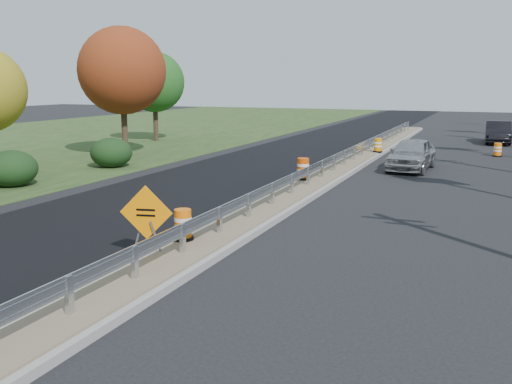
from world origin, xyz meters
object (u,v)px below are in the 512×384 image
at_px(barrel_median_far, 378,145).
at_px(barrel_median_near, 183,225).
at_px(caution_sign, 147,240).
at_px(car_silver, 412,154).
at_px(barrel_shoulder_mid, 498,150).
at_px(car_dark_mid, 498,132).
at_px(barrel_median_mid, 303,169).

bearing_deg(barrel_median_far, barrel_median_near, -93.04).
height_order(caution_sign, car_silver, caution_sign).
height_order(caution_sign, barrel_shoulder_mid, caution_sign).
xyz_separation_m(car_silver, car_dark_mid, (3.93, 14.91, -0.02)).
relative_size(caution_sign, car_dark_mid, 0.39).
bearing_deg(barrel_shoulder_mid, car_silver, -118.87).
bearing_deg(barrel_shoulder_mid, caution_sign, -108.00).
relative_size(barrel_median_near, car_dark_mid, 0.17).
distance_m(barrel_median_far, car_silver, 5.31).
bearing_deg(car_dark_mid, barrel_median_mid, -111.43).
height_order(barrel_median_far, car_dark_mid, car_dark_mid).
relative_size(barrel_median_mid, car_silver, 0.20).
bearing_deg(caution_sign, barrel_median_near, 59.96).
distance_m(barrel_median_mid, barrel_median_far, 10.73).
bearing_deg(barrel_median_mid, barrel_median_near, -90.00).
xyz_separation_m(barrel_median_mid, barrel_median_far, (1.10, 10.68, -0.05)).
distance_m(caution_sign, barrel_median_far, 21.91).
bearing_deg(caution_sign, barrel_median_mid, 75.21).
bearing_deg(barrel_median_far, caution_sign, -93.79).
xyz_separation_m(barrel_shoulder_mid, car_dark_mid, (-0.00, 7.79, 0.39)).
bearing_deg(car_dark_mid, barrel_median_far, -123.80).
relative_size(barrel_median_mid, barrel_shoulder_mid, 1.16).
relative_size(barrel_median_mid, barrel_median_far, 1.12).
height_order(barrel_median_far, barrel_shoulder_mid, barrel_median_far).
relative_size(barrel_median_far, barrel_shoulder_mid, 1.03).
distance_m(barrel_median_near, barrel_median_mid, 10.04).
bearing_deg(barrel_shoulder_mid, car_dark_mid, 90.00).
distance_m(barrel_median_near, barrel_median_far, 20.75).
relative_size(car_silver, car_dark_mid, 0.99).
bearing_deg(barrel_shoulder_mid, barrel_median_far, -159.24).
height_order(barrel_median_mid, barrel_median_far, barrel_median_mid).
xyz_separation_m(caution_sign, barrel_shoulder_mid, (7.90, 24.31, -0.09)).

